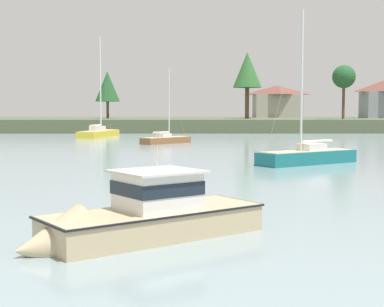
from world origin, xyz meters
TOP-DOWN VIEW (x-y plane):
  - far_shore_bank at (0.00, 104.98)m, footprint 221.24×50.73m
  - sailboat_teal at (0.07, 30.02)m, footprint 7.13×5.68m
  - cruiser_sand at (-9.05, 8.40)m, footprint 6.72×5.67m
  - sailboat_wood at (-9.97, 53.21)m, footprint 5.28×5.69m
  - sailboat_yellow at (-19.38, 68.11)m, footprint 4.31×10.05m
  - shore_tree_far_left at (-22.44, 98.07)m, footprint 4.49×4.49m
  - shore_tree_center_left at (18.36, 88.57)m, footprint 3.85×3.85m
  - shore_tree_left at (2.71, 93.40)m, footprint 5.03×5.03m
  - cottage_hillside at (11.12, 113.39)m, footprint 10.37×8.15m
  - cottage_eastern at (29.71, 102.12)m, footprint 8.24×6.68m

SIDE VIEW (x-z plane):
  - sailboat_wood at x=-9.97m, z-range -3.98..4.36m
  - sailboat_teal at x=0.07m, z-range -4.92..5.39m
  - sailboat_yellow at x=-19.38m, z-range -6.56..7.15m
  - cruiser_sand at x=-9.05m, z-range -1.23..2.00m
  - far_shore_bank at x=0.00m, z-range 0.00..2.09m
  - cottage_hillside at x=11.12m, z-range 2.20..8.94m
  - cottage_eastern at x=29.71m, z-range 2.21..9.39m
  - shore_tree_far_left at x=-22.44m, z-range 3.60..12.19m
  - shore_tree_center_left at x=18.36m, z-range 4.56..13.54m
  - shore_tree_left at x=2.71m, z-range 4.69..16.29m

